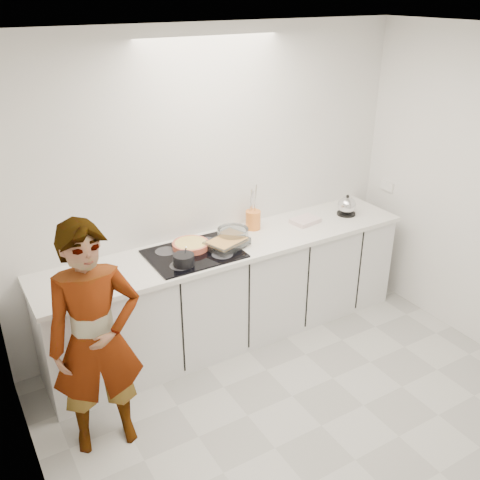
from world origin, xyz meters
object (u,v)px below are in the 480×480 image
baking_dish (227,243)px  cook (96,341)px  hob (194,254)px  utensil_crock (253,220)px  mixing_bowl (233,236)px  tart_dish (191,245)px  saucepan (184,260)px  kettle (347,206)px

baking_dish → cook: cook is taller
hob → utensil_crock: 0.70m
mixing_bowl → cook: bearing=-155.3°
tart_dish → saucepan: saucepan is taller
tart_dish → saucepan: bearing=-126.2°
tart_dish → baking_dish: baking_dish is taller
kettle → cook: (-2.56, -0.60, -0.18)m
tart_dish → baking_dish: (0.26, -0.13, 0.01)m
saucepan → mixing_bowl: saucepan is taller
baking_dish → utensil_crock: size_ratio=2.34×
kettle → saucepan: bearing=-174.8°
utensil_crock → cook: cook is taller
saucepan → cook: cook is taller
saucepan → baking_dish: saucepan is taller
mixing_bowl → utensil_crock: size_ratio=1.63×
saucepan → mixing_bowl: (0.54, 0.19, -0.00)m
saucepan → mixing_bowl: bearing=19.2°
tart_dish → cook: size_ratio=0.24×
cook → kettle: bearing=22.0°
mixing_bowl → cook: (-1.36, -0.63, -0.15)m
tart_dish → cook: (-1.00, -0.68, -0.14)m
saucepan → tart_dish: bearing=53.8°
cook → hob: bearing=39.7°
mixing_bowl → utensil_crock: utensil_crock is taller
tart_dish → mixing_bowl: 0.37m
saucepan → utensil_crock: 0.89m
baking_dish → kettle: kettle is taller
hob → mixing_bowl: mixing_bowl is taller
tart_dish → kettle: size_ratio=1.72×
saucepan → utensil_crock: size_ratio=1.16×
hob → saucepan: 0.22m
tart_dish → saucepan: 0.30m
tart_dish → kettle: 1.57m
utensil_crock → cook: 1.83m
baking_dish → utensil_crock: 0.45m
saucepan → cook: size_ratio=0.12×
saucepan → cook: (-0.83, -0.44, -0.16)m
baking_dish → kettle: 1.31m
kettle → utensil_crock: kettle is taller
tart_dish → cook: 1.22m
hob → kettle: kettle is taller
mixing_bowl → utensil_crock: 0.32m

